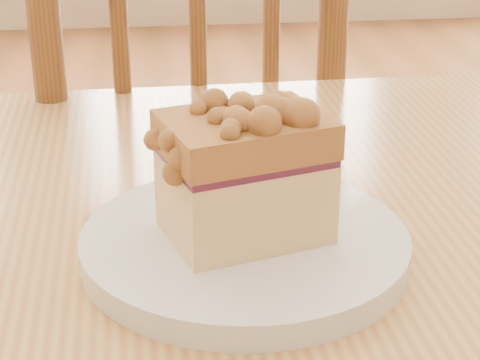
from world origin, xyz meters
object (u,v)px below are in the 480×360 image
(cafe_table_main, at_px, (345,321))
(cafe_chair_main, at_px, (172,218))
(plate, at_px, (245,246))
(cake_slice, at_px, (243,167))

(cafe_table_main, distance_m, cafe_chair_main, 0.55)
(plate, bearing_deg, cake_slice, -159.91)
(cafe_table_main, relative_size, cake_slice, 8.13)
(plate, height_order, cake_slice, cake_slice)
(cafe_chair_main, bearing_deg, cake_slice, 80.61)
(cafe_table_main, height_order, cake_slice, cake_slice)
(cafe_chair_main, relative_size, plate, 4.02)
(cafe_chair_main, distance_m, plate, 0.65)
(cafe_chair_main, distance_m, cake_slice, 0.68)
(cake_slice, bearing_deg, cafe_table_main, 20.18)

